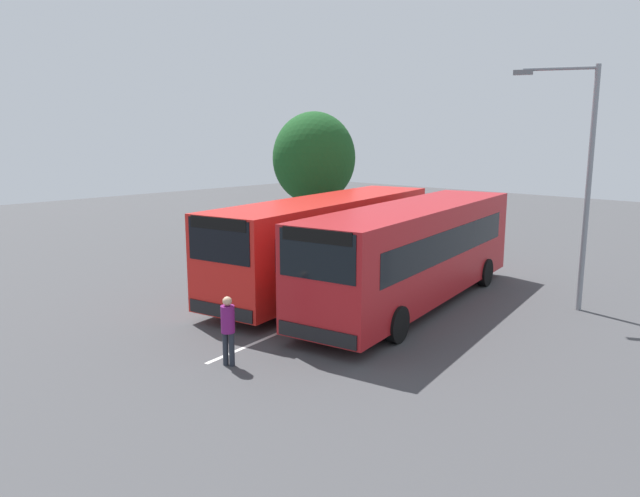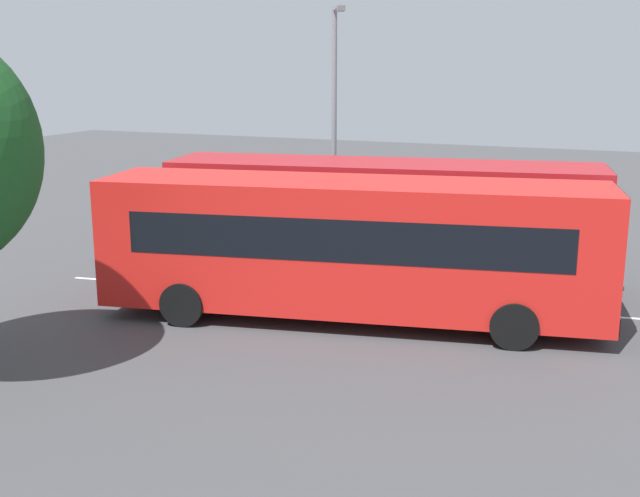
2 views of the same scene
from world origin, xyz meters
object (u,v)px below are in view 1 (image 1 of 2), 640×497
at_px(bus_far_left, 327,239).
at_px(street_lamp, 581,172).
at_px(bus_center_left, 414,250).
at_px(pedestrian, 228,325).
at_px(depot_tree, 314,159).

height_order(bus_far_left, street_lamp, street_lamp).
bearing_deg(street_lamp, bus_center_left, 10.28).
xyz_separation_m(bus_far_left, pedestrian, (6.82, 3.18, -0.76)).
distance_m(bus_far_left, depot_tree, 8.59).
distance_m(pedestrian, depot_tree, 15.80).
distance_m(pedestrian, street_lamp, 11.30).
bearing_deg(bus_far_left, bus_center_left, 85.71).
height_order(street_lamp, depot_tree, street_lamp).
relative_size(bus_far_left, depot_tree, 1.78).
bearing_deg(bus_far_left, street_lamp, 103.66).
relative_size(bus_far_left, bus_center_left, 1.00).
height_order(bus_far_left, pedestrian, bus_far_left).
bearing_deg(depot_tree, street_lamp, 79.80).
bearing_deg(bus_far_left, depot_tree, -143.72).
bearing_deg(depot_tree, pedestrian, 36.47).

